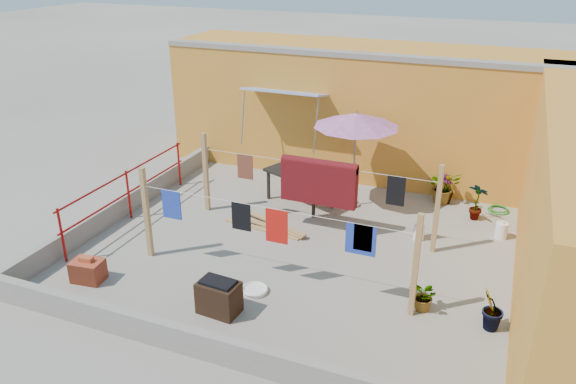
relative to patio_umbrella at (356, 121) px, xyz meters
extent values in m
plane|color=#9E998E|center=(-0.46, -2.25, -2.02)|extent=(80.00, 80.00, 0.00)
cube|color=#C67D2B|center=(0.04, 2.45, -0.42)|extent=(11.00, 2.40, 3.20)
cube|color=gray|center=(0.04, 1.40, 1.13)|extent=(11.00, 0.35, 0.12)
cube|color=#2D51B2|center=(-2.06, 0.90, 0.23)|extent=(2.00, 0.79, 0.22)
cylinder|color=gray|center=(-3.01, 0.53, -0.42)|extent=(0.03, 0.30, 1.28)
cylinder|color=gray|center=(-1.11, 0.53, -0.42)|extent=(0.03, 0.30, 1.28)
cube|color=gray|center=(-0.46, -5.83, -1.80)|extent=(8.30, 0.16, 0.44)
cube|color=gray|center=(-4.54, -2.25, -1.80)|extent=(0.16, 7.30, 0.44)
cylinder|color=#9A100F|center=(-4.31, -4.45, -1.47)|extent=(0.05, 0.05, 1.10)
cylinder|color=#9A100F|center=(-4.31, -2.45, -1.47)|extent=(0.05, 0.05, 1.10)
cylinder|color=#9A100F|center=(-4.31, -0.45, -1.47)|extent=(0.05, 0.05, 1.10)
cylinder|color=#9A100F|center=(-4.31, -2.45, -0.97)|extent=(0.04, 4.20, 0.04)
cylinder|color=#9A100F|center=(-4.31, -2.45, -1.42)|extent=(0.04, 4.20, 0.04)
cube|color=tan|center=(-2.96, -3.65, -1.12)|extent=(0.09, 0.09, 1.80)
cube|color=tan|center=(2.04, -3.65, -1.12)|extent=(0.09, 0.09, 1.80)
cube|color=tan|center=(2.04, -1.45, -1.12)|extent=(0.09, 0.09, 1.80)
cube|color=tan|center=(-2.96, -1.45, -1.12)|extent=(0.09, 0.09, 1.80)
cylinder|color=silver|center=(-0.46, -3.65, -0.57)|extent=(5.00, 0.01, 0.01)
cylinder|color=silver|center=(-0.46, -1.45, -0.57)|extent=(5.00, 0.01, 0.01)
cube|color=#520D12|center=(-0.33, -1.45, -0.95)|extent=(1.58, 0.22, 0.87)
cube|color=black|center=(1.23, -1.45, -0.87)|extent=(0.36, 0.02, 0.60)
cube|color=brown|center=(-1.99, -1.45, -0.84)|extent=(0.35, 0.02, 0.54)
cube|color=#2039B1|center=(-2.39, -3.65, -0.84)|extent=(0.39, 0.02, 0.56)
cube|color=black|center=(-0.98, -3.65, -0.82)|extent=(0.36, 0.02, 0.51)
cube|color=red|center=(-0.31, -3.65, -0.88)|extent=(0.40, 0.02, 0.63)
cube|color=#2039B1|center=(1.14, -3.65, -0.84)|extent=(0.50, 0.02, 0.54)
cube|color=black|center=(1.18, -3.65, -0.80)|extent=(0.30, 0.02, 0.46)
cylinder|color=gray|center=(0.00, 0.00, -1.99)|extent=(0.34, 0.34, 0.06)
cylinder|color=gray|center=(0.00, 0.00, -0.94)|extent=(0.04, 0.04, 2.14)
cone|color=#CE6FAC|center=(0.00, 0.00, 0.02)|extent=(2.18, 2.18, 0.30)
cylinder|color=gray|center=(0.00, 0.00, 0.18)|extent=(0.04, 0.04, 0.09)
cube|color=black|center=(-1.16, -0.34, -1.29)|extent=(1.79, 1.35, 0.06)
cube|color=black|center=(-1.93, -0.38, -1.66)|extent=(0.06, 0.06, 0.70)
cube|color=black|center=(-1.69, 0.22, -1.66)|extent=(0.06, 0.06, 0.70)
cube|color=black|center=(-0.62, -0.90, -1.66)|extent=(0.06, 0.06, 0.70)
cube|color=black|center=(-0.38, -0.30, -1.66)|extent=(0.06, 0.06, 0.70)
cube|color=#AB4327|center=(-3.46, -4.81, -1.82)|extent=(0.58, 0.46, 0.39)
cube|color=#AC5828|center=(-3.46, -4.81, -1.58)|extent=(0.26, 0.15, 0.08)
cube|color=tan|center=(-1.42, -1.89, -2.00)|extent=(1.79, 0.36, 0.04)
cube|color=tan|center=(-1.34, -1.77, -1.96)|extent=(1.77, 0.51, 0.04)
cube|color=tan|center=(-1.26, -1.65, -1.92)|extent=(1.72, 0.75, 0.04)
cube|color=#301D13|center=(-0.86, -4.76, -1.74)|extent=(0.69, 0.49, 0.55)
cube|color=black|center=(-0.86, -4.76, -1.45)|extent=(0.57, 0.37, 0.04)
cylinder|color=white|center=(-0.57, -4.03, -1.99)|extent=(0.43, 0.43, 0.06)
torus|color=white|center=(-0.57, -4.03, -1.96)|extent=(0.46, 0.46, 0.05)
cylinder|color=white|center=(3.24, -0.37, -1.85)|extent=(0.25, 0.25, 0.33)
cylinder|color=white|center=(3.24, -0.37, -1.66)|extent=(0.07, 0.07, 0.06)
cylinder|color=white|center=(1.70, -1.06, -1.87)|extent=(0.22, 0.22, 0.30)
cylinder|color=white|center=(1.70, -1.06, -1.69)|extent=(0.06, 0.06, 0.05)
torus|color=#1D7C1B|center=(3.13, 0.95, -2.00)|extent=(0.47, 0.47, 0.03)
torus|color=#1D7C1B|center=(3.13, 0.95, -1.96)|extent=(0.40, 0.40, 0.03)
imported|color=#205016|center=(1.88, 0.95, -1.62)|extent=(0.93, 0.89, 0.80)
imported|color=#205016|center=(1.92, 0.95, -1.67)|extent=(0.45, 0.45, 0.70)
imported|color=#205016|center=(2.68, 0.32, -1.59)|extent=(0.54, 0.46, 0.86)
imported|color=#205016|center=(3.24, -3.60, -1.65)|extent=(0.46, 0.50, 0.74)
imported|color=#205016|center=(2.21, -3.46, -1.75)|extent=(0.63, 0.62, 0.53)
camera|label=1|loc=(3.04, -11.37, 3.45)|focal=35.00mm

